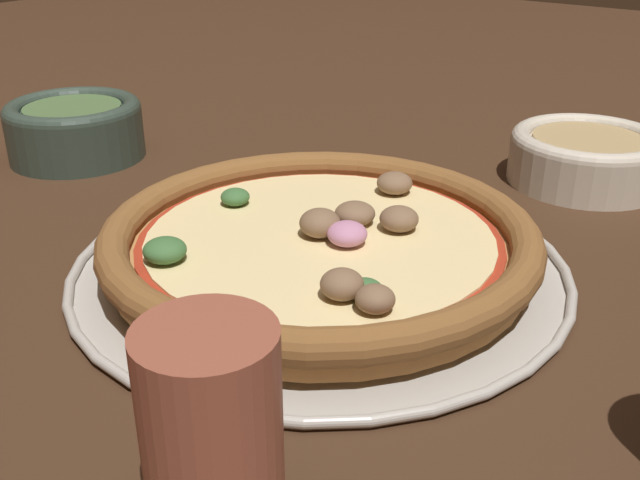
# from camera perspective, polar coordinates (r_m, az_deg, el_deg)

# --- Properties ---
(ground_plane) EXTENTS (3.00, 3.00, 0.00)m
(ground_plane) POSITION_cam_1_polar(r_m,az_deg,el_deg) (0.58, 0.00, -2.39)
(ground_plane) COLOR #3D2616
(pizza_tray) EXTENTS (0.38, 0.38, 0.01)m
(pizza_tray) POSITION_cam_1_polar(r_m,az_deg,el_deg) (0.58, 0.00, -2.01)
(pizza_tray) COLOR #B7B2A8
(pizza_tray) RESTS_ON ground_plane
(pizza) EXTENTS (0.33, 0.33, 0.04)m
(pizza) POSITION_cam_1_polar(r_m,az_deg,el_deg) (0.57, 0.03, -0.00)
(pizza) COLOR #BC7F42
(pizza) RESTS_ON pizza_tray
(bowl_near) EXTENTS (0.15, 0.15, 0.05)m
(bowl_near) POSITION_cam_1_polar(r_m,az_deg,el_deg) (0.79, 19.66, 6.11)
(bowl_near) COLOR beige
(bowl_near) RESTS_ON ground_plane
(bowl_far) EXTENTS (0.14, 0.14, 0.06)m
(bowl_far) POSITION_cam_1_polar(r_m,az_deg,el_deg) (0.86, -18.17, 8.19)
(bowl_far) COLOR #334238
(bowl_far) RESTS_ON ground_plane
(drinking_cup) EXTENTS (0.06, 0.06, 0.11)m
(drinking_cup) POSITION_cam_1_polar(r_m,az_deg,el_deg) (0.34, -8.20, -14.79)
(drinking_cup) COLOR brown
(drinking_cup) RESTS_ON ground_plane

